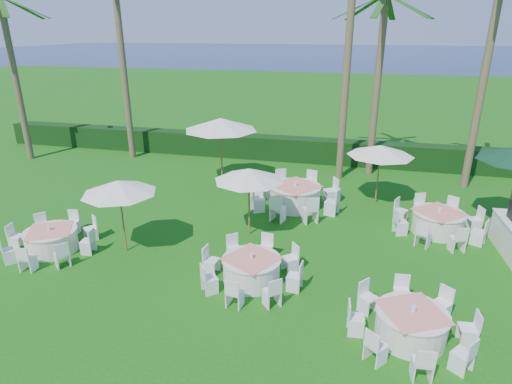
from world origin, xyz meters
TOP-DOWN VIEW (x-y plane):
  - ground at (0.00, 0.00)m, footprint 120.00×120.00m
  - hedge at (0.00, 12.00)m, footprint 34.00×1.00m
  - ocean at (0.00, 102.00)m, footprint 260.00×260.00m
  - banquet_table_a at (-5.97, 0.46)m, footprint 2.80×2.80m
  - banquet_table_b at (0.55, 0.25)m, footprint 2.85×2.85m
  - banquet_table_c at (4.60, -1.18)m, footprint 2.82×2.82m
  - banquet_table_e at (0.91, 5.76)m, footprint 3.49×3.49m
  - banquet_table_f at (5.99, 4.67)m, footprint 2.99×2.99m
  - umbrella_a at (-3.71, 0.99)m, footprint 2.24×2.24m
  - umbrella_b at (-0.23, 3.02)m, footprint 2.30×2.30m
  - umbrella_c at (-2.66, 7.60)m, footprint 3.18×3.18m
  - umbrella_d at (4.00, 6.94)m, footprint 2.56×2.56m
  - palm_a at (-8.71, 10.55)m, footprint 4.12×4.40m
  - palm_c at (2.40, 9.72)m, footprint 4.33×4.31m
  - palm_d at (3.75, 10.69)m, footprint 4.27×4.36m
  - palm_e at (7.84, 9.71)m, footprint 4.32×4.32m
  - palm_f at (-13.92, 9.02)m, footprint 4.31×4.33m

SIDE VIEW (x-z plane):
  - ground at x=0.00m, z-range 0.00..0.00m
  - ocean at x=0.00m, z-range 0.00..0.00m
  - banquet_table_a at x=-5.97m, z-range -0.06..0.80m
  - banquet_table_c at x=4.60m, z-range -0.06..0.81m
  - banquet_table_b at x=0.55m, z-range -0.06..0.81m
  - banquet_table_f at x=5.99m, z-range -0.06..0.86m
  - banquet_table_e at x=0.91m, z-range -0.06..0.99m
  - hedge at x=0.00m, z-range 0.00..1.20m
  - umbrella_b at x=-0.23m, z-range 0.97..3.32m
  - umbrella_a at x=-3.71m, z-range 0.97..3.32m
  - umbrella_d at x=4.00m, z-range 0.98..3.35m
  - umbrella_c at x=-2.66m, z-range 1.23..4.20m
  - palm_d at x=3.75m, z-range 0.44..8.35m
  - palm_f at x=-13.92m, z-range 0.44..8.43m
  - palm_a at x=-8.71m, z-range 0.46..9.40m
  - palm_e at x=7.84m, z-range 0.47..10.12m
  - palm_c at x=2.40m, z-range 0.48..11.63m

